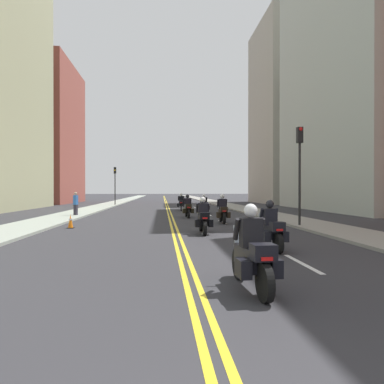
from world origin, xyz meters
name	(u,v)px	position (x,y,z in m)	size (l,w,h in m)	color
ground_plane	(166,204)	(0.00, 48.00, 0.00)	(264.00, 264.00, 0.00)	#2E2E32
sidewalk_left	(112,204)	(-7.38, 48.00, 0.06)	(2.80, 144.00, 0.12)	#949C90
sidewalk_right	(219,203)	(7.38, 48.00, 0.06)	(2.80, 144.00, 0.12)	gray
centreline_yellow_inner	(166,204)	(-0.12, 48.00, 0.00)	(0.12, 132.00, 0.01)	yellow
centreline_yellow_outer	(167,204)	(0.12, 48.00, 0.00)	(0.12, 132.00, 0.01)	yellow
lane_dashes_white	(204,212)	(2.99, 29.00, 0.00)	(0.14, 56.40, 0.01)	silver
building_right_1	(346,63)	(16.72, 31.22, 13.88)	(6.40, 19.03, 27.75)	#A8B0A5
building_left_2	(52,134)	(-16.80, 52.74, 10.10)	(6.54, 14.87, 20.21)	#94473C
building_right_2	(287,114)	(17.66, 49.79, 13.17)	(8.28, 13.07, 26.34)	#A39E90
motorcycle_0	(252,256)	(1.08, 5.68, 0.66)	(0.78, 2.27, 1.63)	black
motorcycle_1	(271,230)	(2.80, 10.03, 0.63)	(0.78, 2.08, 1.58)	black
motorcycle_2	(203,219)	(1.17, 14.41, 0.64)	(0.77, 2.28, 1.60)	black
motorcycle_3	(223,212)	(2.85, 19.13, 0.66)	(0.78, 2.14, 1.67)	black
motorcycle_4	(188,208)	(1.15, 23.44, 0.66)	(0.78, 2.10, 1.60)	black
motorcycle_5	(204,206)	(2.83, 27.78, 0.64)	(0.78, 2.22, 1.57)	black
motorcycle_6	(181,203)	(1.17, 32.12, 0.67)	(0.78, 2.19, 1.60)	black
traffic_cone_2	(71,221)	(-5.13, 17.15, 0.34)	(0.31, 0.31, 0.69)	black
traffic_light_near	(300,158)	(6.38, 16.63, 3.50)	(0.28, 0.38, 5.10)	black
traffic_light_far	(115,179)	(-6.38, 43.37, 3.27)	(0.28, 0.38, 4.73)	black
pedestrian_0	(76,204)	(-6.74, 24.94, 0.91)	(0.29, 0.40, 1.76)	#2B2630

